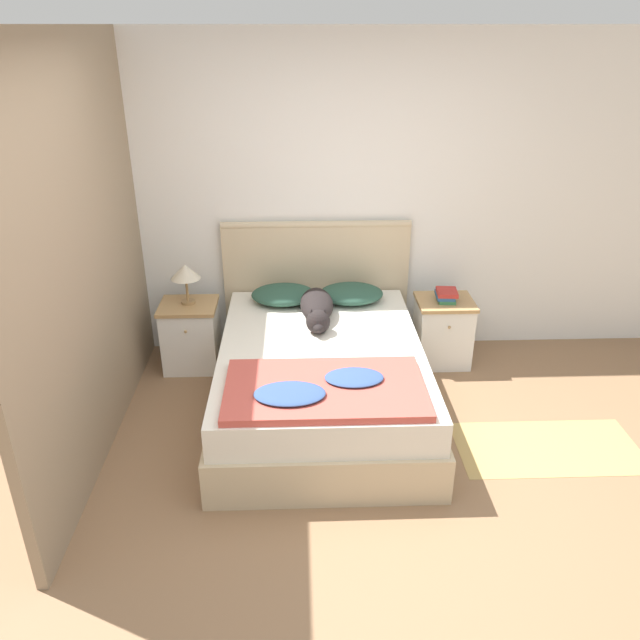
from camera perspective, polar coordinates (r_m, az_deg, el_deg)
ground_plane at (r=3.78m, az=2.27°, el=-17.04°), size 16.00×16.00×0.00m
wall_back at (r=5.07m, az=0.72°, el=10.89°), size 9.00×0.06×2.55m
wall_side_left at (r=4.24m, az=-20.00°, el=6.37°), size 0.06×3.10×2.55m
bed at (r=4.44m, az=0.10°, el=-5.50°), size 1.45×2.01×0.54m
headboard at (r=5.22m, az=-0.34°, el=3.31°), size 1.53×0.06×1.13m
nightstand_left at (r=5.14m, az=-11.72°, el=-1.38°), size 0.45×0.41×0.55m
nightstand_right at (r=5.20m, az=11.14°, el=-1.00°), size 0.45×0.41×0.55m
pillow_left at (r=4.96m, az=-3.36°, el=2.34°), size 0.51×0.39×0.13m
pillow_right at (r=4.98m, az=2.87°, el=2.43°), size 0.51×0.39×0.13m
quilt at (r=3.76m, az=0.32°, el=-6.30°), size 1.21×0.70×0.08m
dog at (r=4.68m, az=-0.27°, el=1.13°), size 0.25×0.78×0.18m
book_stack at (r=5.06m, az=11.45°, el=2.24°), size 0.17×0.21×0.09m
table_lamp at (r=4.95m, az=-12.21°, el=4.23°), size 0.23×0.23×0.32m
rug at (r=4.50m, az=20.09°, el=-10.89°), size 1.21×0.61×0.00m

